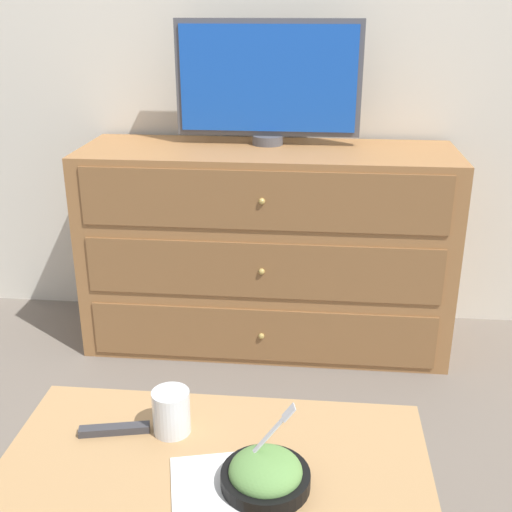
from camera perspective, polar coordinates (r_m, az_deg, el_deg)
name	(u,v)px	position (r m, az deg, el deg)	size (l,w,h in m)	color
ground_plane	(256,309)	(3.06, -0.04, -4.75)	(12.00, 12.00, 0.00)	#70665B
wall_back	(256,18)	(2.76, 0.01, 20.42)	(12.00, 0.05, 2.60)	silver
dresser	(267,249)	(2.64, 0.96, 0.66)	(1.47, 0.49, 0.83)	#9E6B3D
tv	(268,81)	(2.57, 1.09, 15.33)	(0.72, 0.12, 0.48)	#515156
coffee_table	(216,485)	(1.49, -3.57, -19.62)	(0.91, 0.46, 0.46)	tan
takeout_bowl	(266,474)	(1.35, 0.85, -18.85)	(0.18, 0.18, 0.17)	black
drink_cup	(172,414)	(1.49, -7.52, -13.77)	(0.08, 0.08, 0.10)	white
napkin	(218,485)	(1.37, -3.40, -19.62)	(0.23, 0.23, 0.00)	white
remote_control	(115,429)	(1.53, -12.46, -14.83)	(0.16, 0.06, 0.02)	#38383D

